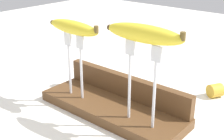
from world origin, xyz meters
name	(u,v)px	position (x,y,z in m)	size (l,w,h in m)	color
ground_plane	(112,113)	(0.00, 0.00, 0.00)	(3.00, 3.00, 0.00)	white
wooden_board	(112,108)	(0.00, 0.00, 0.01)	(0.42, 0.15, 0.03)	brown
board_backstop	(126,86)	(0.00, 0.06, 0.06)	(0.41, 0.02, 0.06)	brown
fork_stand_left	(75,60)	(-0.11, -0.03, 0.14)	(0.07, 0.01, 0.18)	silver
fork_stand_right	(142,77)	(0.11, -0.03, 0.15)	(0.10, 0.01, 0.20)	silver
banana_raised_left	(73,27)	(-0.11, -0.03, 0.23)	(0.19, 0.04, 0.04)	yellow
banana_raised_right	(144,34)	(0.11, -0.03, 0.25)	(0.20, 0.05, 0.04)	yellow
banana_chunk_near	(216,90)	(0.18, 0.28, 0.02)	(0.06, 0.06, 0.04)	gold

